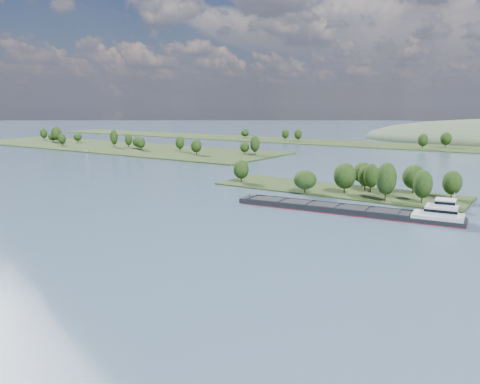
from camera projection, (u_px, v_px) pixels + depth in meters
The scene contains 6 objects.
ground at pixel (257, 221), 141.04m from camera, with size 1800.00×1800.00×0.00m, color #3D5269.
tree_island at pixel (352, 183), 184.16m from camera, with size 100.00×33.19×15.14m.
left_bank at pixel (110, 146), 380.58m from camera, with size 300.00×80.00×15.83m.
back_shoreline at pixel (458, 148), 363.36m from camera, with size 900.00×60.00×14.80m.
cargo_barge at pixel (360, 210), 150.09m from camera, with size 73.79×16.29×9.91m.
motorboat at pixel (87, 151), 337.82m from camera, with size 2.16×5.75×2.22m, color silver.
Camera 1 is at (72.22, 3.52, 34.83)m, focal length 35.00 mm.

